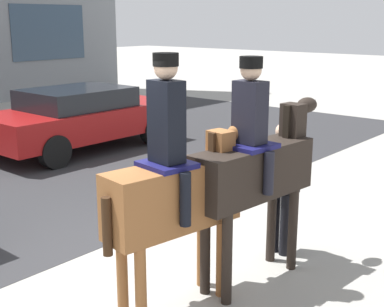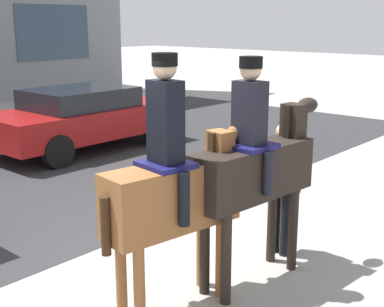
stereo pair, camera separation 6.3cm
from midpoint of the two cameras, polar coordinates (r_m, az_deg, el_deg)
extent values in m
plane|color=#9E9B93|center=(6.76, -6.47, -11.03)|extent=(80.00, 80.00, 0.00)
cube|color=#33475B|center=(21.15, -14.46, 12.41)|extent=(3.18, 0.02, 2.02)
cube|color=brown|center=(5.23, -1.78, -4.67)|extent=(1.49, 0.65, 0.65)
cylinder|color=brown|center=(5.93, 1.32, -10.14)|extent=(0.11, 0.11, 0.85)
cylinder|color=brown|center=(5.72, 3.40, -11.10)|extent=(0.11, 0.11, 0.85)
cylinder|color=brown|center=(5.37, -7.22, -13.00)|extent=(0.11, 0.11, 0.85)
cylinder|color=brown|center=(5.14, -5.28, -14.24)|extent=(0.11, 0.11, 0.85)
cube|color=brown|center=(5.54, 3.33, 0.00)|extent=(0.23, 0.27, 0.48)
cube|color=#382314|center=(5.45, 2.41, 0.00)|extent=(0.05, 0.08, 0.43)
ellipsoid|color=brown|center=(5.70, 5.48, 2.29)|extent=(0.37, 0.25, 0.21)
cube|color=silver|center=(5.77, 6.22, 2.62)|extent=(0.13, 0.07, 0.08)
cylinder|color=#382314|center=(4.87, -8.85, -7.67)|extent=(0.09, 0.09, 0.55)
cube|color=#14144C|center=(5.09, -2.44, -1.18)|extent=(0.50, 0.54, 0.05)
cube|color=black|center=(5.00, -2.49, 3.43)|extent=(0.26, 0.35, 0.77)
sphere|color=#D1A889|center=(4.93, -2.55, 9.10)|extent=(0.22, 0.22, 0.22)
cylinder|color=black|center=(4.93, -2.56, 9.99)|extent=(0.24, 0.24, 0.12)
cylinder|color=black|center=(5.38, -4.18, -3.47)|extent=(0.11, 0.11, 0.52)
cylinder|color=black|center=(4.97, -0.49, -4.91)|extent=(0.11, 0.11, 0.52)
cube|color=black|center=(5.78, 6.81, -1.97)|extent=(1.62, 0.57, 0.57)
cylinder|color=black|center=(6.54, 8.78, -7.29)|extent=(0.11, 0.11, 0.99)
cylinder|color=black|center=(6.38, 10.99, -7.97)|extent=(0.11, 0.11, 0.99)
cylinder|color=black|center=(5.74, 1.68, -10.26)|extent=(0.11, 0.11, 0.99)
cylinder|color=black|center=(5.55, 3.99, -11.18)|extent=(0.11, 0.11, 0.99)
cube|color=black|center=(6.23, 11.01, 2.60)|extent=(0.22, 0.26, 0.58)
cube|color=black|center=(6.13, 10.37, 2.63)|extent=(0.05, 0.08, 0.52)
ellipsoid|color=black|center=(6.41, 12.49, 5.05)|extent=(0.32, 0.22, 0.18)
cube|color=silver|center=(6.48, 12.95, 5.30)|extent=(0.11, 0.06, 0.07)
cylinder|color=black|center=(5.22, 0.91, -4.83)|extent=(0.09, 0.09, 0.55)
cube|color=#14144C|center=(5.64, 6.38, 0.84)|extent=(0.52, 0.52, 0.05)
cube|color=black|center=(5.57, 6.48, 4.39)|extent=(0.25, 0.34, 0.65)
sphere|color=#D1A889|center=(5.52, 6.61, 8.85)|extent=(0.22, 0.22, 0.22)
cylinder|color=black|center=(5.51, 6.63, 9.64)|extent=(0.24, 0.24, 0.12)
cylinder|color=black|center=(5.87, 4.30, -1.07)|extent=(0.11, 0.11, 0.45)
cylinder|color=black|center=(5.54, 8.46, -2.11)|extent=(0.11, 0.11, 0.45)
cylinder|color=black|center=(6.75, 10.23, -7.42)|extent=(0.13, 0.13, 0.82)
cylinder|color=black|center=(6.84, 9.13, -7.09)|extent=(0.13, 0.13, 0.82)
cube|color=black|center=(6.57, 9.93, -1.28)|extent=(0.25, 0.41, 0.64)
sphere|color=#D1A889|center=(6.47, 10.09, 2.32)|extent=(0.20, 0.20, 0.20)
cube|color=black|center=(6.20, 9.88, -0.49)|extent=(0.55, 0.13, 0.09)
cone|color=orange|center=(5.93, 7.92, -1.09)|extent=(0.18, 0.06, 0.04)
cube|color=maroon|center=(12.29, -11.20, 3.46)|extent=(4.45, 1.92, 0.63)
cube|color=black|center=(12.14, -11.74, 5.84)|extent=(2.22, 1.69, 0.43)
cylinder|color=black|center=(12.59, -3.69, 2.49)|extent=(0.68, 0.23, 0.68)
cylinder|color=black|center=(13.87, -8.88, 3.43)|extent=(0.68, 0.23, 0.68)
cylinder|color=black|center=(10.86, -14.00, 0.23)|extent=(0.68, 0.23, 0.68)
cylinder|color=black|center=(12.33, -18.73, 1.52)|extent=(0.68, 0.23, 0.68)
camera|label=1|loc=(0.03, -89.70, 0.08)|focal=50.00mm
camera|label=2|loc=(0.03, 90.30, -0.08)|focal=50.00mm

